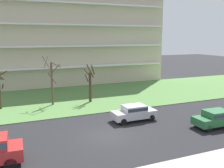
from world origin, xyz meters
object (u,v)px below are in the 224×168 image
object	(u,v)px
tree_left	(52,80)
tree_center	(90,84)
sedan_silver_center_right	(134,112)
tree_far_left	(0,89)
sedan_green_near_left	(217,118)

from	to	relation	value
tree_left	tree_center	world-z (taller)	tree_left
tree_left	sedan_silver_center_right	size ratio (longest dim) A/B	1.36
tree_far_left	sedan_green_near_left	xyz separation A→B (m)	(18.44, -13.94, -1.50)
tree_left	tree_center	size ratio (longest dim) A/B	1.22
tree_left	tree_center	xyz separation A→B (m)	(4.64, -0.43, -0.76)
tree_far_left	tree_left	xyz separation A→B (m)	(5.80, -0.50, 0.77)
tree_far_left	tree_center	distance (m)	10.48
tree_far_left	tree_center	bearing A→B (deg)	-5.13
tree_center	sedan_green_near_left	xyz separation A→B (m)	(8.00, -13.01, -1.50)
tree_center	sedan_silver_center_right	distance (m)	8.83
tree_left	sedan_green_near_left	size ratio (longest dim) A/B	1.35
tree_far_left	sedan_green_near_left	bearing A→B (deg)	-37.10
tree_far_left	sedan_green_near_left	size ratio (longest dim) A/B	1.00
tree_far_left	tree_left	world-z (taller)	tree_left
tree_left	sedan_silver_center_right	world-z (taller)	tree_left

